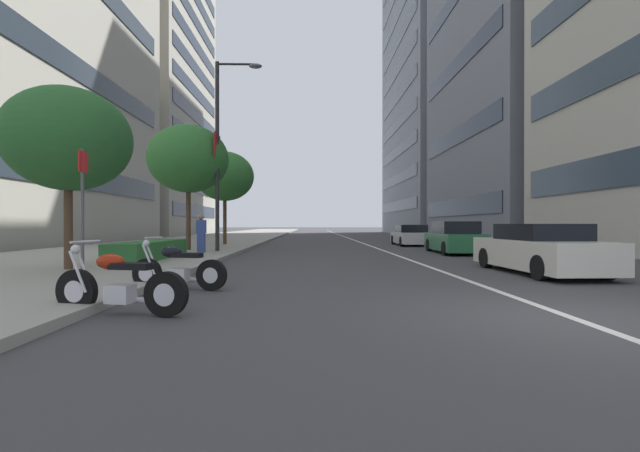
{
  "coord_description": "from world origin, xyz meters",
  "views": [
    {
      "loc": [
        -6.05,
        3.79,
        1.35
      ],
      "look_at": [
        17.45,
        3.26,
        1.27
      ],
      "focal_mm": 24.18,
      "sensor_mm": 36.0,
      "label": 1
    }
  ],
  "objects_px": {
    "motorcycle_second_in_row": "(178,270)",
    "street_lamp_with_banners": "(223,139)",
    "motorcycle_nearest_camera": "(119,286)",
    "street_tree_near_plaza_corner": "(225,176)",
    "car_lead_in_lane": "(539,250)",
    "car_far_down_avenue": "(454,238)",
    "car_approaching_light": "(410,236)",
    "street_tree_mid_sidewalk": "(68,140)",
    "pedestrian_on_plaza": "(201,233)",
    "parking_sign_by_curb": "(83,204)",
    "street_tree_by_lamp_post": "(188,159)"
  },
  "relations": [
    {
      "from": "car_far_down_avenue",
      "to": "street_tree_near_plaza_corner",
      "type": "height_order",
      "value": "street_tree_near_plaza_corner"
    },
    {
      "from": "street_tree_near_plaza_corner",
      "to": "pedestrian_on_plaza",
      "type": "distance_m",
      "value": 8.64
    },
    {
      "from": "motorcycle_second_in_row",
      "to": "car_approaching_light",
      "type": "xyz_separation_m",
      "value": [
        18.67,
        -9.22,
        0.21
      ]
    },
    {
      "from": "motorcycle_nearest_camera",
      "to": "car_far_down_avenue",
      "type": "bearing_deg",
      "value": -112.09
    },
    {
      "from": "street_tree_near_plaza_corner",
      "to": "motorcycle_nearest_camera",
      "type": "bearing_deg",
      "value": -173.2
    },
    {
      "from": "car_approaching_light",
      "to": "street_lamp_with_banners",
      "type": "distance_m",
      "value": 13.89
    },
    {
      "from": "car_lead_in_lane",
      "to": "street_tree_by_lamp_post",
      "type": "height_order",
      "value": "street_tree_by_lamp_post"
    },
    {
      "from": "parking_sign_by_curb",
      "to": "street_tree_mid_sidewalk",
      "type": "distance_m",
      "value": 4.51
    },
    {
      "from": "motorcycle_second_in_row",
      "to": "car_far_down_avenue",
      "type": "distance_m",
      "value": 14.62
    },
    {
      "from": "street_lamp_with_banners",
      "to": "street_tree_mid_sidewalk",
      "type": "xyz_separation_m",
      "value": [
        -8.03,
        2.55,
        -1.63
      ]
    },
    {
      "from": "motorcycle_nearest_camera",
      "to": "car_approaching_light",
      "type": "distance_m",
      "value": 23.13
    },
    {
      "from": "motorcycle_nearest_camera",
      "to": "street_tree_by_lamp_post",
      "type": "bearing_deg",
      "value": -64.98
    },
    {
      "from": "motorcycle_second_in_row",
      "to": "car_lead_in_lane",
      "type": "xyz_separation_m",
      "value": [
        2.78,
        -9.1,
        0.23
      ]
    },
    {
      "from": "motorcycle_nearest_camera",
      "to": "street_tree_mid_sidewalk",
      "type": "relative_size",
      "value": 0.44
    },
    {
      "from": "street_tree_by_lamp_post",
      "to": "car_lead_in_lane",
      "type": "bearing_deg",
      "value": -125.71
    },
    {
      "from": "motorcycle_second_in_row",
      "to": "car_approaching_light",
      "type": "height_order",
      "value": "car_approaching_light"
    },
    {
      "from": "motorcycle_nearest_camera",
      "to": "street_tree_mid_sidewalk",
      "type": "xyz_separation_m",
      "value": [
        5.25,
        3.66,
        3.22
      ]
    },
    {
      "from": "motorcycle_nearest_camera",
      "to": "car_lead_in_lane",
      "type": "distance_m",
      "value": 10.61
    },
    {
      "from": "street_lamp_with_banners",
      "to": "street_tree_near_plaza_corner",
      "type": "xyz_separation_m",
      "value": [
        6.87,
        1.29,
        -0.95
      ]
    },
    {
      "from": "street_lamp_with_banners",
      "to": "street_tree_near_plaza_corner",
      "type": "relative_size",
      "value": 1.52
    },
    {
      "from": "motorcycle_second_in_row",
      "to": "street_tree_by_lamp_post",
      "type": "height_order",
      "value": "street_tree_by_lamp_post"
    },
    {
      "from": "street_tree_by_lamp_post",
      "to": "car_far_down_avenue",
      "type": "bearing_deg",
      "value": -91.85
    },
    {
      "from": "car_approaching_light",
      "to": "parking_sign_by_curb",
      "type": "relative_size",
      "value": 1.71
    },
    {
      "from": "motorcycle_second_in_row",
      "to": "street_lamp_with_banners",
      "type": "height_order",
      "value": "street_lamp_with_banners"
    },
    {
      "from": "car_lead_in_lane",
      "to": "car_approaching_light",
      "type": "distance_m",
      "value": 15.89
    },
    {
      "from": "car_lead_in_lane",
      "to": "street_lamp_with_banners",
      "type": "relative_size",
      "value": 0.54
    },
    {
      "from": "motorcycle_nearest_camera",
      "to": "car_lead_in_lane",
      "type": "bearing_deg",
      "value": -136.96
    },
    {
      "from": "motorcycle_second_in_row",
      "to": "street_lamp_with_banners",
      "type": "xyz_separation_m",
      "value": [
        10.79,
        1.23,
        4.85
      ]
    },
    {
      "from": "street_lamp_with_banners",
      "to": "street_tree_mid_sidewalk",
      "type": "bearing_deg",
      "value": 162.34
    },
    {
      "from": "car_approaching_light",
      "to": "street_lamp_with_banners",
      "type": "height_order",
      "value": "street_lamp_with_banners"
    },
    {
      "from": "pedestrian_on_plaza",
      "to": "car_far_down_avenue",
      "type": "bearing_deg",
      "value": 93.7
    },
    {
      "from": "car_far_down_avenue",
      "to": "street_tree_by_lamp_post",
      "type": "bearing_deg",
      "value": 90.89
    },
    {
      "from": "car_approaching_light",
      "to": "street_tree_mid_sidewalk",
      "type": "xyz_separation_m",
      "value": [
        -15.91,
        13.01,
        3.02
      ]
    },
    {
      "from": "car_approaching_light",
      "to": "motorcycle_nearest_camera",
      "type": "bearing_deg",
      "value": 157.32
    },
    {
      "from": "street_tree_mid_sidewalk",
      "to": "motorcycle_nearest_camera",
      "type": "bearing_deg",
      "value": -145.06
    },
    {
      "from": "car_lead_in_lane",
      "to": "car_far_down_avenue",
      "type": "height_order",
      "value": "car_far_down_avenue"
    },
    {
      "from": "car_far_down_avenue",
      "to": "motorcycle_nearest_camera",
      "type": "bearing_deg",
      "value": 147.35
    },
    {
      "from": "motorcycle_nearest_camera",
      "to": "street_lamp_with_banners",
      "type": "relative_size",
      "value": 0.25
    },
    {
      "from": "motorcycle_nearest_camera",
      "to": "street_tree_near_plaza_corner",
      "type": "bearing_deg",
      "value": -69.9
    },
    {
      "from": "motorcycle_second_in_row",
      "to": "car_lead_in_lane",
      "type": "height_order",
      "value": "car_lead_in_lane"
    },
    {
      "from": "parking_sign_by_curb",
      "to": "street_lamp_with_banners",
      "type": "relative_size",
      "value": 0.31
    },
    {
      "from": "motorcycle_second_in_row",
      "to": "street_tree_near_plaza_corner",
      "type": "xyz_separation_m",
      "value": [
        17.66,
        2.52,
        3.9
      ]
    },
    {
      "from": "car_lead_in_lane",
      "to": "street_tree_mid_sidewalk",
      "type": "height_order",
      "value": "street_tree_mid_sidewalk"
    },
    {
      "from": "car_far_down_avenue",
      "to": "car_approaching_light",
      "type": "relative_size",
      "value": 1.05
    },
    {
      "from": "motorcycle_second_in_row",
      "to": "car_far_down_avenue",
      "type": "xyz_separation_m",
      "value": [
        11.09,
        -9.52,
        0.28
      ]
    },
    {
      "from": "car_far_down_avenue",
      "to": "street_lamp_with_banners",
      "type": "relative_size",
      "value": 0.55
    },
    {
      "from": "motorcycle_nearest_camera",
      "to": "parking_sign_by_curb",
      "type": "distance_m",
      "value": 2.67
    },
    {
      "from": "street_lamp_with_banners",
      "to": "pedestrian_on_plaza",
      "type": "xyz_separation_m",
      "value": [
        -1.07,
        0.74,
        -4.3
      ]
    },
    {
      "from": "car_far_down_avenue",
      "to": "street_lamp_with_banners",
      "type": "height_order",
      "value": "street_lamp_with_banners"
    },
    {
      "from": "parking_sign_by_curb",
      "to": "street_tree_near_plaza_corner",
      "type": "relative_size",
      "value": 0.47
    }
  ]
}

